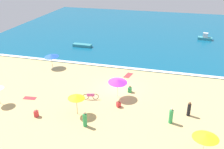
{
  "coord_description": "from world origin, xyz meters",
  "views": [
    {
      "loc": [
        6.62,
        -27.03,
        14.73
      ],
      "look_at": [
        -1.16,
        2.03,
        0.8
      ],
      "focal_mm": 40.68,
      "sensor_mm": 36.0,
      "label": 1
    }
  ],
  "objects_px": {
    "beachgoer_3": "(189,109)",
    "beachgoer_0": "(36,113)",
    "small_boat_1": "(82,45)",
    "beachgoer_5": "(130,89)",
    "beachgoer_1": "(171,116)",
    "beach_umbrella_0": "(76,97)",
    "beach_umbrella_4": "(206,136)",
    "parked_bicycle": "(91,96)",
    "beachgoer_4": "(119,104)",
    "small_boat_0": "(205,37)",
    "beach_umbrella_3": "(118,81)",
    "beach_umbrella_2": "(51,56)",
    "beachgoer_2": "(85,120)"
  },
  "relations": [
    {
      "from": "beachgoer_3",
      "to": "beachgoer_0",
      "type": "bearing_deg",
      "value": -164.33
    },
    {
      "from": "beachgoer_0",
      "to": "small_boat_1",
      "type": "distance_m",
      "value": 22.06
    },
    {
      "from": "beachgoer_0",
      "to": "beachgoer_5",
      "type": "height_order",
      "value": "beachgoer_0"
    },
    {
      "from": "beachgoer_1",
      "to": "beach_umbrella_0",
      "type": "bearing_deg",
      "value": -174.65
    },
    {
      "from": "beach_umbrella_4",
      "to": "beach_umbrella_0",
      "type": "bearing_deg",
      "value": 164.72
    },
    {
      "from": "parked_bicycle",
      "to": "small_boat_1",
      "type": "height_order",
      "value": "parked_bicycle"
    },
    {
      "from": "parked_bicycle",
      "to": "beachgoer_5",
      "type": "height_order",
      "value": "beachgoer_5"
    },
    {
      "from": "parked_bicycle",
      "to": "beach_umbrella_0",
      "type": "bearing_deg",
      "value": -96.41
    },
    {
      "from": "beachgoer_5",
      "to": "small_boat_1",
      "type": "relative_size",
      "value": 0.24
    },
    {
      "from": "beach_umbrella_4",
      "to": "beachgoer_5",
      "type": "bearing_deg",
      "value": 130.01
    },
    {
      "from": "beachgoer_0",
      "to": "beachgoer_4",
      "type": "xyz_separation_m",
      "value": [
        7.63,
        3.96,
        -0.02
      ]
    },
    {
      "from": "small_boat_1",
      "to": "beach_umbrella_0",
      "type": "bearing_deg",
      "value": -70.32
    },
    {
      "from": "parked_bicycle",
      "to": "small_boat_0",
      "type": "relative_size",
      "value": 0.63
    },
    {
      "from": "beachgoer_1",
      "to": "beachgoer_4",
      "type": "distance_m",
      "value": 5.81
    },
    {
      "from": "beach_umbrella_3",
      "to": "beach_umbrella_2",
      "type": "bearing_deg",
      "value": 152.08
    },
    {
      "from": "beach_umbrella_4",
      "to": "small_boat_1",
      "type": "bearing_deg",
      "value": 129.42
    },
    {
      "from": "beachgoer_1",
      "to": "beachgoer_5",
      "type": "distance_m",
      "value": 7.21
    },
    {
      "from": "beachgoer_2",
      "to": "beachgoer_3",
      "type": "height_order",
      "value": "beachgoer_2"
    },
    {
      "from": "beach_umbrella_4",
      "to": "beachgoer_1",
      "type": "distance_m",
      "value": 5.19
    },
    {
      "from": "beachgoer_1",
      "to": "beachgoer_3",
      "type": "bearing_deg",
      "value": 46.07
    },
    {
      "from": "beachgoer_2",
      "to": "small_boat_1",
      "type": "xyz_separation_m",
      "value": [
        -8.76,
        22.03,
        -0.39
      ]
    },
    {
      "from": "beach_umbrella_3",
      "to": "beachgoer_3",
      "type": "bearing_deg",
      "value": -12.82
    },
    {
      "from": "beach_umbrella_2",
      "to": "small_boat_1",
      "type": "xyz_separation_m",
      "value": [
        0.94,
        9.78,
        -1.49
      ]
    },
    {
      "from": "beach_umbrella_0",
      "to": "parked_bicycle",
      "type": "relative_size",
      "value": 1.24
    },
    {
      "from": "beachgoer_5",
      "to": "small_boat_1",
      "type": "distance_m",
      "value": 18.36
    },
    {
      "from": "beach_umbrella_4",
      "to": "beachgoer_0",
      "type": "height_order",
      "value": "beach_umbrella_4"
    },
    {
      "from": "beach_umbrella_0",
      "to": "small_boat_0",
      "type": "distance_m",
      "value": 33.73
    },
    {
      "from": "beachgoer_3",
      "to": "beachgoer_5",
      "type": "xyz_separation_m",
      "value": [
        -6.77,
        3.34,
        -0.4
      ]
    },
    {
      "from": "small_boat_0",
      "to": "beachgoer_4",
      "type": "bearing_deg",
      "value": -110.61
    },
    {
      "from": "beachgoer_5",
      "to": "beachgoer_0",
      "type": "bearing_deg",
      "value": -137.29
    },
    {
      "from": "beachgoer_2",
      "to": "beachgoer_3",
      "type": "distance_m",
      "value": 10.54
    },
    {
      "from": "beachgoer_4",
      "to": "beachgoer_5",
      "type": "distance_m",
      "value": 3.6
    },
    {
      "from": "small_boat_1",
      "to": "small_boat_0",
      "type": "bearing_deg",
      "value": 25.37
    },
    {
      "from": "beach_umbrella_2",
      "to": "beachgoer_2",
      "type": "distance_m",
      "value": 15.67
    },
    {
      "from": "beachgoer_5",
      "to": "beach_umbrella_2",
      "type": "bearing_deg",
      "value": 160.27
    },
    {
      "from": "parked_bicycle",
      "to": "beach_umbrella_2",
      "type": "bearing_deg",
      "value": 139.39
    },
    {
      "from": "beachgoer_5",
      "to": "small_boat_1",
      "type": "height_order",
      "value": "beachgoer_5"
    },
    {
      "from": "beachgoer_1",
      "to": "beach_umbrella_3",
      "type": "bearing_deg",
      "value": 150.12
    },
    {
      "from": "beach_umbrella_3",
      "to": "beachgoer_2",
      "type": "height_order",
      "value": "beach_umbrella_3"
    },
    {
      "from": "beach_umbrella_3",
      "to": "beachgoer_2",
      "type": "relative_size",
      "value": 1.91
    },
    {
      "from": "beach_umbrella_0",
      "to": "beachgoer_5",
      "type": "height_order",
      "value": "beach_umbrella_0"
    },
    {
      "from": "beachgoer_3",
      "to": "beachgoer_4",
      "type": "bearing_deg",
      "value": -178.23
    },
    {
      "from": "beachgoer_0",
      "to": "beachgoer_5",
      "type": "relative_size",
      "value": 1.03
    },
    {
      "from": "beachgoer_4",
      "to": "beach_umbrella_2",
      "type": "bearing_deg",
      "value": 146.11
    },
    {
      "from": "beach_umbrella_2",
      "to": "beachgoer_0",
      "type": "distance_m",
      "value": 12.86
    },
    {
      "from": "beach_umbrella_2",
      "to": "beachgoer_3",
      "type": "distance_m",
      "value": 20.83
    },
    {
      "from": "beachgoer_2",
      "to": "beachgoer_4",
      "type": "distance_m",
      "value": 4.79
    },
    {
      "from": "beachgoer_2",
      "to": "beachgoer_5",
      "type": "relative_size",
      "value": 1.92
    },
    {
      "from": "beach_umbrella_2",
      "to": "parked_bicycle",
      "type": "xyz_separation_m",
      "value": [
        8.54,
        -7.32,
        -1.45
      ]
    },
    {
      "from": "beach_umbrella_2",
      "to": "beachgoer_0",
      "type": "height_order",
      "value": "beach_umbrella_2"
    }
  ]
}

